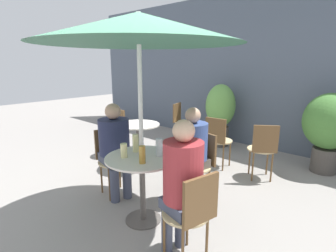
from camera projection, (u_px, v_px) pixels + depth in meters
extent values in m
plane|color=gray|center=(137.00, 229.00, 2.68)|extent=(20.00, 20.00, 0.00)
cube|color=#4C5666|center=(276.00, 71.00, 4.82)|extent=(10.00, 0.06, 3.00)
cylinder|color=#514C47|center=(143.00, 219.00, 2.83)|extent=(0.38, 0.38, 0.01)
cylinder|color=#514C47|center=(143.00, 189.00, 2.75)|extent=(0.06, 0.06, 0.69)
cylinder|color=silver|center=(142.00, 158.00, 2.67)|extent=(0.75, 0.75, 0.02)
cylinder|color=#514C47|center=(139.00, 167.00, 4.25)|extent=(0.38, 0.38, 0.01)
cylinder|color=#514C47|center=(138.00, 146.00, 4.17)|extent=(0.06, 0.06, 0.69)
cylinder|color=silver|center=(138.00, 125.00, 4.09)|extent=(0.68, 0.68, 0.02)
cylinder|color=tan|center=(186.00, 213.00, 2.16)|extent=(0.40, 0.40, 0.02)
cylinder|color=brown|center=(183.00, 252.00, 2.04)|extent=(0.02, 0.02, 0.43)
cylinder|color=brown|center=(207.00, 240.00, 2.19)|extent=(0.02, 0.02, 0.43)
cylinder|color=brown|center=(164.00, 235.00, 2.25)|extent=(0.02, 0.02, 0.43)
cylinder|color=brown|center=(187.00, 224.00, 2.39)|extent=(0.02, 0.02, 0.43)
cube|color=brown|center=(201.00, 200.00, 1.98)|extent=(0.10, 0.34, 0.39)
cylinder|color=tan|center=(194.00, 167.00, 3.13)|extent=(0.40, 0.40, 0.02)
cylinder|color=brown|center=(209.00, 185.00, 3.15)|extent=(0.02, 0.02, 0.43)
cylinder|color=brown|center=(195.00, 178.00, 3.36)|extent=(0.02, 0.02, 0.43)
cylinder|color=brown|center=(193.00, 191.00, 3.01)|extent=(0.02, 0.02, 0.43)
cylinder|color=brown|center=(179.00, 183.00, 3.21)|extent=(0.02, 0.02, 0.43)
cube|color=brown|center=(206.00, 148.00, 3.18)|extent=(0.34, 0.10, 0.39)
cylinder|color=tan|center=(114.00, 162.00, 3.30)|extent=(0.40, 0.40, 0.02)
cylinder|color=brown|center=(120.00, 173.00, 3.52)|extent=(0.02, 0.02, 0.43)
cylinder|color=brown|center=(101.00, 177.00, 3.38)|extent=(0.02, 0.02, 0.43)
cylinder|color=brown|center=(129.00, 179.00, 3.32)|extent=(0.02, 0.02, 0.43)
cylinder|color=brown|center=(110.00, 185.00, 3.17)|extent=(0.02, 0.02, 0.43)
cube|color=brown|center=(108.00, 143.00, 3.39)|extent=(0.10, 0.34, 0.39)
cylinder|color=tan|center=(185.00, 123.00, 5.44)|extent=(0.40, 0.40, 0.02)
cylinder|color=brown|center=(181.00, 131.00, 5.66)|extent=(0.02, 0.02, 0.43)
cylinder|color=brown|center=(176.00, 134.00, 5.44)|extent=(0.02, 0.02, 0.43)
cylinder|color=brown|center=(193.00, 133.00, 5.55)|extent=(0.02, 0.02, 0.43)
cylinder|color=brown|center=(188.00, 135.00, 5.32)|extent=(0.02, 0.02, 0.43)
cube|color=brown|center=(177.00, 112.00, 5.47)|extent=(0.11, 0.33, 0.39)
cylinder|color=tan|center=(111.00, 132.00, 4.69)|extent=(0.40, 0.40, 0.02)
cylinder|color=brown|center=(122.00, 144.00, 4.74)|extent=(0.02, 0.02, 0.43)
cylinder|color=brown|center=(114.00, 141.00, 4.92)|extent=(0.02, 0.02, 0.43)
cylinder|color=brown|center=(110.00, 147.00, 4.57)|extent=(0.02, 0.02, 0.43)
cylinder|color=brown|center=(102.00, 144.00, 4.74)|extent=(0.02, 0.02, 0.43)
cube|color=brown|center=(119.00, 120.00, 4.77)|extent=(0.34, 0.05, 0.39)
cylinder|color=tan|center=(261.00, 149.00, 3.77)|extent=(0.40, 0.40, 0.02)
cylinder|color=brown|center=(253.00, 167.00, 3.72)|extent=(0.02, 0.02, 0.43)
cylinder|color=brown|center=(272.00, 168.00, 3.69)|extent=(0.02, 0.02, 0.43)
cylinder|color=brown|center=(250.00, 160.00, 3.97)|extent=(0.02, 0.02, 0.43)
cylinder|color=brown|center=(267.00, 161.00, 3.93)|extent=(0.02, 0.02, 0.43)
cube|color=brown|center=(266.00, 139.00, 3.55)|extent=(0.29, 0.22, 0.39)
cylinder|color=tan|center=(220.00, 141.00, 4.19)|extent=(0.40, 0.40, 0.02)
cylinder|color=brown|center=(208.00, 154.00, 4.22)|extent=(0.02, 0.02, 0.43)
cylinder|color=brown|center=(223.00, 158.00, 4.07)|extent=(0.02, 0.02, 0.43)
cylinder|color=brown|center=(216.00, 150.00, 4.42)|extent=(0.02, 0.02, 0.43)
cylinder|color=brown|center=(230.00, 153.00, 4.27)|extent=(0.02, 0.02, 0.43)
cube|color=brown|center=(215.00, 131.00, 4.01)|extent=(0.34, 0.06, 0.39)
cylinder|color=#42475B|center=(180.00, 225.00, 2.39)|extent=(0.10, 0.10, 0.43)
cylinder|color=#42475B|center=(167.00, 231.00, 2.31)|extent=(0.10, 0.10, 0.43)
cube|color=#42475B|center=(183.00, 205.00, 2.18)|extent=(0.37, 0.34, 0.10)
cylinder|color=#9E2D33|center=(183.00, 171.00, 2.11)|extent=(0.33, 0.33, 0.50)
sphere|color=#DBAD89|center=(184.00, 131.00, 2.03)|extent=(0.18, 0.18, 0.18)
cylinder|color=brown|center=(179.00, 186.00, 3.15)|extent=(0.11, 0.11, 0.43)
cylinder|color=brown|center=(187.00, 191.00, 3.02)|extent=(0.11, 0.11, 0.43)
cube|color=brown|center=(192.00, 163.00, 3.09)|extent=(0.37, 0.39, 0.11)
cylinder|color=#384C84|center=(192.00, 141.00, 3.03)|extent=(0.35, 0.35, 0.43)
sphere|color=tan|center=(193.00, 115.00, 2.96)|extent=(0.18, 0.18, 0.18)
cylinder|color=#42475B|center=(115.00, 185.00, 3.16)|extent=(0.11, 0.11, 0.43)
cylinder|color=#42475B|center=(127.00, 182.00, 3.25)|extent=(0.11, 0.11, 0.43)
cube|color=#42475B|center=(115.00, 158.00, 3.25)|extent=(0.41, 0.39, 0.11)
cylinder|color=#232847|center=(114.00, 137.00, 3.18)|extent=(0.37, 0.37, 0.43)
sphere|color=tan|center=(113.00, 111.00, 3.11)|extent=(0.19, 0.19, 0.19)
cylinder|color=beige|center=(136.00, 143.00, 2.80)|extent=(0.07, 0.07, 0.19)
cylinder|color=beige|center=(124.00, 150.00, 2.63)|extent=(0.07, 0.07, 0.14)
cylinder|color=#B28433|center=(142.00, 155.00, 2.47)|extent=(0.06, 0.06, 0.17)
cylinder|color=silver|center=(159.00, 147.00, 2.67)|extent=(0.07, 0.07, 0.19)
cylinder|color=#47423D|center=(219.00, 136.00, 5.35)|extent=(0.37, 0.37, 0.40)
ellipsoid|color=#609947|center=(220.00, 106.00, 5.21)|extent=(0.59, 0.59, 0.85)
cylinder|color=#47423D|center=(324.00, 160.00, 4.04)|extent=(0.36, 0.36, 0.38)
ellipsoid|color=#427533|center=(330.00, 121.00, 3.90)|extent=(0.75, 0.75, 0.84)
cylinder|color=silver|center=(141.00, 126.00, 2.59)|extent=(0.04, 0.04, 2.10)
cone|color=#33664C|center=(139.00, 28.00, 2.37)|extent=(1.92, 1.92, 0.28)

